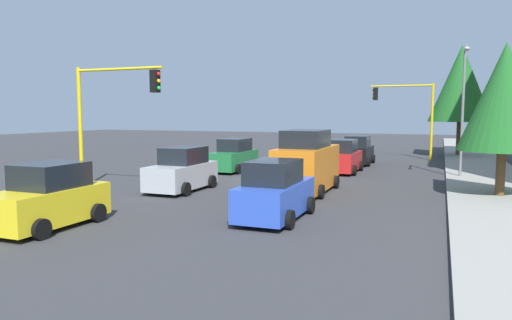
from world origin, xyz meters
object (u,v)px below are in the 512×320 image
at_px(traffic_signal_far_left, 407,106).
at_px(tree_roadside_near, 504,97).
at_px(car_silver, 182,171).
at_px(car_blue, 275,192).
at_px(traffic_signal_near_right, 111,103).
at_px(street_lamp_curbside, 464,97).
at_px(car_yellow, 48,198).
at_px(delivery_van_orange, 307,163).
at_px(tree_roadside_far, 461,84).
at_px(car_black, 358,151).
at_px(car_red, 343,158).
at_px(car_green, 234,156).

bearing_deg(traffic_signal_far_left, tree_roadside_near, 16.68).
distance_m(car_silver, car_blue, 7.07).
height_order(traffic_signal_near_right, street_lamp_curbside, street_lamp_curbside).
bearing_deg(car_yellow, delivery_van_orange, 148.50).
height_order(tree_roadside_far, car_black, tree_roadside_far).
bearing_deg(car_black, delivery_van_orange, -0.97).
bearing_deg(street_lamp_curbside, tree_roadside_near, 13.05).
height_order(car_black, car_blue, same).
distance_m(traffic_signal_far_left, car_blue, 23.28).
relative_size(tree_roadside_far, tree_roadside_near, 1.41).
relative_size(tree_roadside_near, car_silver, 1.61).
height_order(tree_roadside_near, car_silver, tree_roadside_near).
xyz_separation_m(tree_roadside_near, car_red, (-6.20, -7.67, -3.25)).
bearing_deg(car_blue, street_lamp_curbside, 154.19).
height_order(street_lamp_curbside, delivery_van_orange, street_lamp_curbside).
distance_m(street_lamp_curbside, tree_roadside_near, 5.76).
relative_size(car_green, car_red, 1.08).
bearing_deg(traffic_signal_near_right, car_blue, 71.68).
relative_size(traffic_signal_far_left, delivery_van_orange, 1.19).
relative_size(tree_roadside_near, delivery_van_orange, 1.32).
bearing_deg(car_black, tree_roadside_far, 143.24).
relative_size(delivery_van_orange, car_blue, 1.23).
relative_size(car_blue, car_yellow, 1.04).
xyz_separation_m(car_black, car_yellow, (21.67, -5.87, 0.00)).
distance_m(street_lamp_curbside, car_black, 9.08).
bearing_deg(car_blue, traffic_signal_far_left, 173.61).
relative_size(traffic_signal_far_left, tree_roadside_near, 0.90).
xyz_separation_m(tree_roadside_near, car_blue, (6.92, -7.36, -3.25)).
relative_size(traffic_signal_near_right, tree_roadside_near, 0.88).
relative_size(tree_roadside_near, car_black, 1.64).
distance_m(tree_roadside_near, car_green, 15.10).
distance_m(traffic_signal_near_right, car_red, 13.64).
bearing_deg(traffic_signal_far_left, car_blue, -6.39).
xyz_separation_m(delivery_van_orange, car_green, (-5.87, -6.19, -0.39)).
distance_m(car_black, car_silver, 15.16).
relative_size(tree_roadside_far, car_black, 2.31).
height_order(car_black, car_red, same).
bearing_deg(car_black, car_red, -0.63).
bearing_deg(tree_roadside_far, car_yellow, -22.24).
bearing_deg(car_blue, tree_roadside_far, 166.70).
distance_m(car_black, car_blue, 18.07).
relative_size(street_lamp_curbside, car_yellow, 1.86).
bearing_deg(tree_roadside_far, car_black, -36.76).
bearing_deg(car_red, car_green, -75.62).
height_order(car_silver, car_blue, same).
bearing_deg(tree_roadside_far, car_red, -25.80).
relative_size(tree_roadside_near, car_green, 1.52).
bearing_deg(tree_roadside_near, traffic_signal_near_right, -76.12).
xyz_separation_m(traffic_signal_near_right, street_lamp_curbside, (-9.61, 14.89, 0.38)).
distance_m(traffic_signal_far_left, delivery_van_orange, 17.78).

